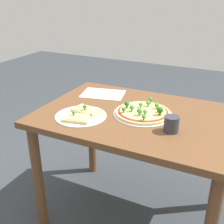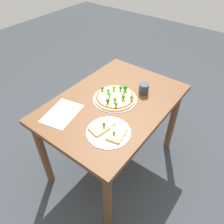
# 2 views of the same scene
# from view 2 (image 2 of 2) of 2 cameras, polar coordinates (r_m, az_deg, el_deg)

# --- Properties ---
(ground_plane) EXTENTS (8.00, 8.00, 0.00)m
(ground_plane) POSITION_cam_2_polar(r_m,az_deg,el_deg) (2.19, 0.23, -12.77)
(ground_plane) COLOR #33383D
(dining_table) EXTENTS (1.11, 0.77, 0.75)m
(dining_table) POSITION_cam_2_polar(r_m,az_deg,el_deg) (1.71, 0.29, -0.14)
(dining_table) COLOR brown
(dining_table) RESTS_ON ground_plane
(pizza_tray_whole) EXTENTS (0.33, 0.33, 0.07)m
(pizza_tray_whole) POSITION_cam_2_polar(r_m,az_deg,el_deg) (1.65, 0.83, 3.85)
(pizza_tray_whole) COLOR silver
(pizza_tray_whole) RESTS_ON dining_table
(pizza_tray_slice) EXTENTS (0.29, 0.29, 0.06)m
(pizza_tray_slice) POSITION_cam_2_polar(r_m,az_deg,el_deg) (1.40, -0.87, -4.81)
(pizza_tray_slice) COLOR silver
(pizza_tray_slice) RESTS_ON dining_table
(drinking_cup) EXTENTS (0.08, 0.08, 0.08)m
(drinking_cup) POSITION_cam_2_polar(r_m,az_deg,el_deg) (1.72, 8.32, 6.03)
(drinking_cup) COLOR #2D333D
(drinking_cup) RESTS_ON dining_table
(paper_menu) EXTENTS (0.31, 0.25, 0.00)m
(paper_menu) POSITION_cam_2_polar(r_m,az_deg,el_deg) (1.57, -12.91, -0.31)
(paper_menu) COLOR white
(paper_menu) RESTS_ON dining_table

